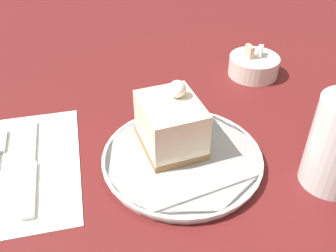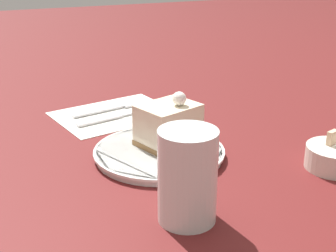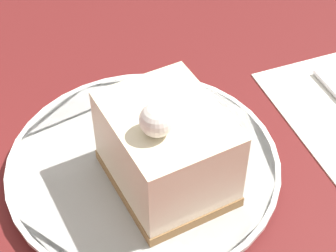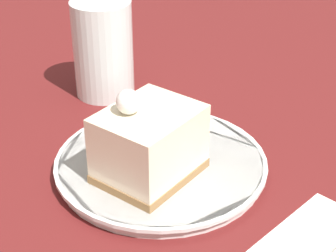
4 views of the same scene
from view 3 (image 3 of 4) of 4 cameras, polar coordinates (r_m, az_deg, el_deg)
The scene contains 3 objects.
ground_plane at distance 0.43m, azimuth -6.21°, elevation -6.84°, with size 4.00×4.00×0.00m, color #5B1919.
plate at distance 0.44m, azimuth -2.49°, elevation -4.04°, with size 0.21×0.21×0.01m.
cake_slice at distance 0.39m, azimuth -0.15°, elevation -2.38°, with size 0.10×0.11×0.09m.
Camera 3 is at (0.00, 0.27, 0.34)m, focal length 60.00 mm.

